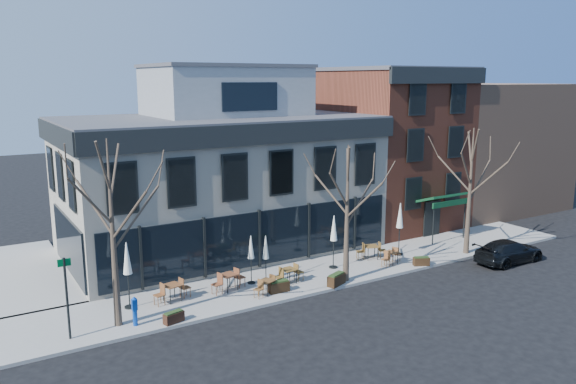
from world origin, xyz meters
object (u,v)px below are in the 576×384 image
cafe_set_0 (172,291)px  umbrella_0 (127,262)px  call_box (135,310)px  parked_sedan (509,251)px

cafe_set_0 → umbrella_0: size_ratio=0.63×
call_box → parked_sedan: bearing=-6.7°
call_box → umbrella_0: size_ratio=0.42×
parked_sedan → umbrella_0: 21.17m
cafe_set_0 → umbrella_0: (-1.94, 0.28, 1.67)m
parked_sedan → call_box: size_ratio=3.52×
cafe_set_0 → umbrella_0: umbrella_0 is taller
umbrella_0 → cafe_set_0: bearing=-8.1°
parked_sedan → call_box: 21.10m
parked_sedan → umbrella_0: size_ratio=1.48×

